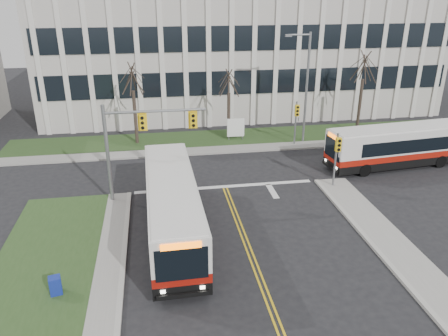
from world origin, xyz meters
The scene contains 15 objects.
ground centered at (0.00, 0.00, 0.00)m, with size 120.00×120.00×0.00m, color black.
sidewalk_cross centered at (5.00, 15.20, 0.07)m, with size 44.00×1.60×0.14m, color #9E9B93.
building_lawn centered at (5.00, 18.00, 0.06)m, with size 44.00×5.00×0.12m, color #2A461E.
office_building centered at (5.00, 30.00, 6.00)m, with size 40.00×16.00×12.00m, color #B8B2AA.
mast_arm_signal centered at (-5.62, 7.16, 4.26)m, with size 6.11×0.38×6.20m.
signal_pole_near centered at (7.20, 6.90, 2.50)m, with size 0.34×0.39×3.80m.
signal_pole_far centered at (7.20, 15.40, 2.50)m, with size 0.34×0.39×3.80m.
streetlight centered at (8.03, 16.20, 5.19)m, with size 2.15×0.25×9.20m.
directory_sign centered at (2.50, 17.50, 1.17)m, with size 1.50×0.12×2.00m.
tree_left centered at (-6.00, 18.00, 5.51)m, with size 1.80×1.80×7.70m.
tree_mid centered at (2.00, 18.20, 4.88)m, with size 1.80×1.80×6.82m.
tree_right centered at (14.00, 18.00, 5.91)m, with size 1.80×1.80×8.25m.
bus_main centered at (-3.73, 2.69, 1.56)m, with size 2.54×11.71×3.12m, color silver, non-canonical shape.
bus_cross centered at (13.52, 9.85, 1.50)m, with size 2.43×11.23×2.99m, color silver, non-canonical shape.
newspaper_box_blue centered at (-9.04, -1.73, 0.47)m, with size 0.50×0.45×0.95m, color navy.
Camera 1 is at (-4.31, -18.17, 12.47)m, focal length 35.00 mm.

